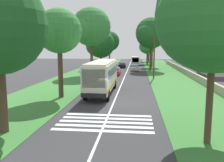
# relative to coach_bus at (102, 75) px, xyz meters

# --- Properties ---
(ground) EXTENTS (160.00, 160.00, 0.00)m
(ground) POSITION_rel_coach_bus_xyz_m (-4.48, -1.80, -2.15)
(ground) COLOR #333335
(grass_verge_left) EXTENTS (120.00, 8.00, 0.04)m
(grass_verge_left) POSITION_rel_coach_bus_xyz_m (10.52, 6.40, -2.13)
(grass_verge_left) COLOR #387533
(grass_verge_left) RESTS_ON ground
(grass_verge_right) EXTENTS (120.00, 8.00, 0.04)m
(grass_verge_right) POSITION_rel_coach_bus_xyz_m (10.52, -10.00, -2.13)
(grass_verge_right) COLOR #387533
(grass_verge_right) RESTS_ON ground
(centre_line) EXTENTS (110.00, 0.16, 0.01)m
(centre_line) POSITION_rel_coach_bus_xyz_m (10.52, -1.80, -2.14)
(centre_line) COLOR silver
(centre_line) RESTS_ON ground
(coach_bus) EXTENTS (11.16, 2.62, 3.73)m
(coach_bus) POSITION_rel_coach_bus_xyz_m (0.00, 0.00, 0.00)
(coach_bus) COLOR silver
(coach_bus) RESTS_ON ground
(zebra_crossing) EXTENTS (4.05, 6.80, 0.01)m
(zebra_crossing) POSITION_rel_coach_bus_xyz_m (-10.69, -1.80, -2.14)
(zebra_crossing) COLOR silver
(zebra_crossing) RESTS_ON ground
(trailing_car_0) EXTENTS (4.30, 1.78, 1.43)m
(trailing_car_0) POSITION_rel_coach_bus_xyz_m (17.90, 0.09, -1.48)
(trailing_car_0) COLOR #B21E1E
(trailing_car_0) RESTS_ON ground
(trailing_car_1) EXTENTS (4.30, 1.78, 1.43)m
(trailing_car_1) POSITION_rel_coach_bus_xyz_m (26.67, -3.51, -1.48)
(trailing_car_1) COLOR #B7A893
(trailing_car_1) RESTS_ON ground
(trailing_car_2) EXTENTS (4.30, 1.78, 1.43)m
(trailing_car_2) POSITION_rel_coach_bus_xyz_m (33.67, -0.22, -1.48)
(trailing_car_2) COLOR black
(trailing_car_2) RESTS_ON ground
(trailing_minibus_0) EXTENTS (6.00, 2.14, 2.53)m
(trailing_minibus_0) POSITION_rel_coach_bus_xyz_m (41.13, -3.53, -0.60)
(trailing_minibus_0) COLOR #BFB299
(trailing_minibus_0) RESTS_ON ground
(roadside_tree_left_0) EXTENTS (7.07, 6.11, 9.97)m
(roadside_tree_left_0) POSITION_rel_coach_bus_xyz_m (46.91, 4.67, 4.65)
(roadside_tree_left_0) COLOR brown
(roadside_tree_left_0) RESTS_ON grass_verge_left
(roadside_tree_left_1) EXTENTS (8.70, 7.14, 12.49)m
(roadside_tree_left_1) POSITION_rel_coach_bus_xyz_m (16.96, 4.60, 6.59)
(roadside_tree_left_1) COLOR #4C3826
(roadside_tree_left_1) RESTS_ON grass_verge_left
(roadside_tree_left_3) EXTENTS (5.64, 4.64, 9.29)m
(roadside_tree_left_3) POSITION_rel_coach_bus_xyz_m (-2.77, 4.13, 4.69)
(roadside_tree_left_3) COLOR #4C3826
(roadside_tree_left_3) RESTS_ON grass_verge_left
(roadside_tree_left_4) EXTENTS (7.87, 6.56, 9.19)m
(roadside_tree_left_4) POSITION_rel_coach_bus_xyz_m (28.92, 4.75, 3.62)
(roadside_tree_left_4) COLOR #3D2D1E
(roadside_tree_left_4) RESTS_ON grass_verge_left
(roadside_tree_right_0) EXTENTS (5.68, 5.04, 8.60)m
(roadside_tree_right_0) POSITION_rel_coach_bus_xyz_m (58.37, -7.97, 3.86)
(roadside_tree_right_0) COLOR #4C3826
(roadside_tree_right_0) RESTS_ON grass_verge_right
(roadside_tree_right_1) EXTENTS (5.48, 4.71, 9.79)m
(roadside_tree_right_1) POSITION_rel_coach_bus_xyz_m (36.50, -7.76, 5.19)
(roadside_tree_right_1) COLOR brown
(roadside_tree_right_1) RESTS_ON grass_verge_right
(roadside_tree_right_2) EXTENTS (6.28, 5.02, 8.03)m
(roadside_tree_right_2) POSITION_rel_coach_bus_xyz_m (46.09, -6.89, 3.26)
(roadside_tree_right_2) COLOR brown
(roadside_tree_right_2) RESTS_ON grass_verge_right
(roadside_tree_right_3) EXTENTS (8.69, 6.93, 11.78)m
(roadside_tree_right_3) POSITION_rel_coach_bus_xyz_m (27.68, -6.85, 5.98)
(roadside_tree_right_3) COLOR #4C3826
(roadside_tree_right_3) RESTS_ON grass_verge_right
(roadside_tree_right_4) EXTENTS (7.89, 6.29, 10.14)m
(roadside_tree_right_4) POSITION_rel_coach_bus_xyz_m (-13.86, -7.80, 4.73)
(roadside_tree_right_4) COLOR #4C3826
(roadside_tree_right_4) RESTS_ON grass_verge_right
(utility_pole) EXTENTS (0.24, 1.40, 7.20)m
(utility_pole) POSITION_rel_coach_bus_xyz_m (13.08, -6.80, 1.64)
(utility_pole) COLOR #473828
(utility_pole) RESTS_ON grass_verge_right
(roadside_wall) EXTENTS (70.00, 0.40, 1.02)m
(roadside_wall) POSITION_rel_coach_bus_xyz_m (15.52, -13.40, -1.59)
(roadside_wall) COLOR #9E937F
(roadside_wall) RESTS_ON grass_verge_right
(roadside_building) EXTENTS (11.71, 8.72, 7.23)m
(roadside_building) POSITION_rel_coach_bus_xyz_m (22.25, -21.16, 1.50)
(roadside_building) COLOR beige
(roadside_building) RESTS_ON ground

